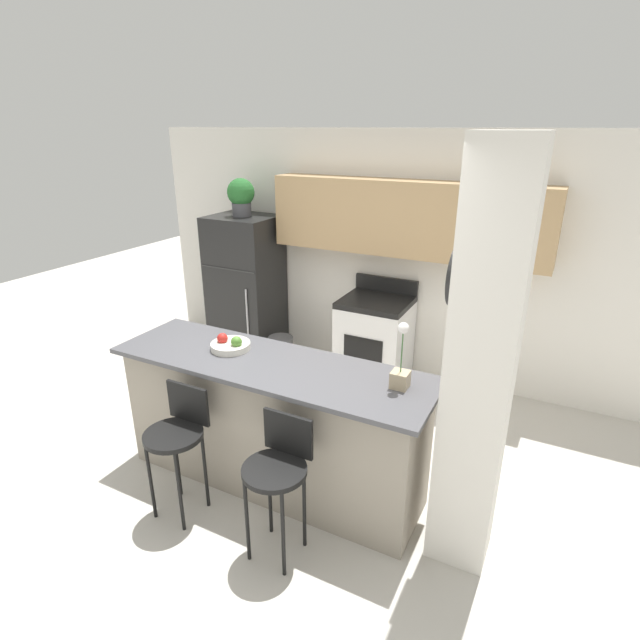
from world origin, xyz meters
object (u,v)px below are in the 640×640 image
at_px(potted_plant_on_fridge, 241,196).
at_px(orchid_vase, 401,369).
at_px(stove_range, 374,340).
at_px(trash_bin, 281,353).
at_px(bar_stool_left, 178,433).
at_px(fruit_bowl, 230,345).
at_px(refrigerator, 246,287).
at_px(bar_stool_right, 278,468).

xyz_separation_m(potted_plant_on_fridge, orchid_vase, (2.47, -1.79, -0.72)).
xyz_separation_m(stove_range, orchid_vase, (0.86, -1.82, 0.68)).
xyz_separation_m(potted_plant_on_fridge, trash_bin, (0.59, -0.22, -1.67)).
height_order(bar_stool_left, fruit_bowl, fruit_bowl).
bearing_deg(trash_bin, potted_plant_on_fridge, 159.27).
height_order(bar_stool_left, orchid_vase, orchid_vase).
distance_m(refrigerator, stove_range, 1.64).
relative_size(refrigerator, fruit_bowl, 5.57).
height_order(stove_range, orchid_vase, orchid_vase).
relative_size(potted_plant_on_fridge, orchid_vase, 0.91).
xyz_separation_m(bar_stool_left, orchid_vase, (1.33, 0.63, 0.51)).
distance_m(bar_stool_right, fruit_bowl, 1.07).
bearing_deg(bar_stool_right, refrigerator, 128.54).
bearing_deg(trash_bin, stove_range, 13.66).
distance_m(potted_plant_on_fridge, fruit_bowl, 2.30).
bearing_deg(trash_bin, bar_stool_left, -76.05).
relative_size(orchid_vase, fruit_bowl, 1.51).
bearing_deg(refrigerator, bar_stool_right, -51.46).
distance_m(stove_range, potted_plant_on_fridge, 2.12).
bearing_deg(fruit_bowl, bar_stool_left, -91.85).
bearing_deg(refrigerator, potted_plant_on_fridge, 119.04).
relative_size(refrigerator, orchid_vase, 3.70).
bearing_deg(refrigerator, orchid_vase, -36.04).
height_order(stove_range, bar_stool_right, stove_range).
bearing_deg(orchid_vase, bar_stool_right, -130.30).
bearing_deg(trash_bin, refrigerator, 159.28).
bearing_deg(trash_bin, bar_stool_right, -58.61).
distance_m(bar_stool_left, orchid_vase, 1.56).
distance_m(bar_stool_left, potted_plant_on_fridge, 2.95).
bearing_deg(orchid_vase, fruit_bowl, -178.94).
relative_size(refrigerator, stove_range, 1.53).
bearing_deg(bar_stool_right, stove_range, 97.68).
bearing_deg(refrigerator, stove_range, 0.87).
bearing_deg(bar_stool_left, trash_bin, 103.95).
xyz_separation_m(potted_plant_on_fridge, fruit_bowl, (1.15, -1.82, -0.81)).
distance_m(refrigerator, orchid_vase, 3.07).
bearing_deg(potted_plant_on_fridge, bar_stool_right, -51.46).
xyz_separation_m(fruit_bowl, trash_bin, (-0.57, 1.60, -0.86)).
bearing_deg(bar_stool_left, bar_stool_right, 0.00).
xyz_separation_m(bar_stool_right, orchid_vase, (0.53, 0.63, 0.51)).
height_order(stove_range, trash_bin, stove_range).
bearing_deg(stove_range, refrigerator, -179.13).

